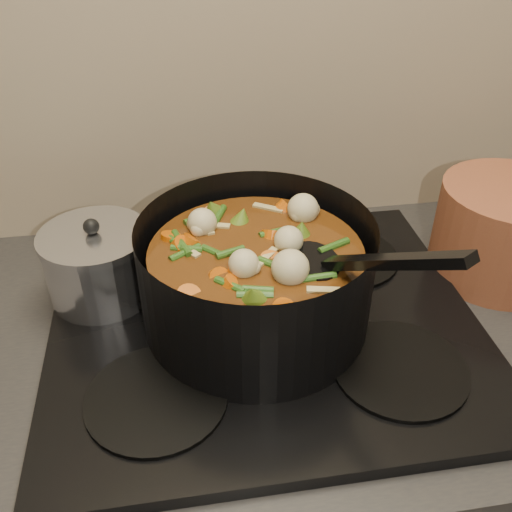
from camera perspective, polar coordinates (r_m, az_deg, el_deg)
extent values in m
plane|color=tan|center=(0.97, -2.43, 23.87)|extent=(4.00, 0.00, 4.00)
cube|color=brown|center=(1.23, 0.65, -23.92)|extent=(2.60, 0.60, 0.86)
cube|color=black|center=(0.88, 0.84, -8.43)|extent=(2.64, 0.64, 0.05)
cube|color=black|center=(0.85, 0.86, -6.73)|extent=(0.62, 0.54, 0.02)
cylinder|color=black|center=(0.75, -9.92, -13.77)|extent=(0.18, 0.18, 0.01)
cylinder|color=black|center=(0.79, 14.21, -10.81)|extent=(0.18, 0.18, 0.01)
cylinder|color=black|center=(0.94, -10.17, -1.83)|extent=(0.18, 0.18, 0.01)
cylinder|color=black|center=(0.98, 8.85, -0.05)|extent=(0.18, 0.18, 0.01)
cylinder|color=black|center=(0.79, 0.00, -1.94)|extent=(0.41, 0.41, 0.16)
cylinder|color=black|center=(0.84, 0.00, -6.03)|extent=(0.32, 0.32, 0.01)
cylinder|color=#512A0D|center=(0.80, 0.00, -2.71)|extent=(0.29, 0.29, 0.11)
cylinder|color=#C75409|center=(0.78, 3.14, 0.63)|extent=(0.03, 0.03, 0.03)
cylinder|color=#C75409|center=(0.83, 2.84, 2.93)|extent=(0.04, 0.04, 0.03)
cylinder|color=#C75409|center=(0.86, -2.15, 4.38)|extent=(0.05, 0.04, 0.03)
cylinder|color=#C75409|center=(0.79, -3.96, 1.36)|extent=(0.04, 0.04, 0.03)
cylinder|color=#C75409|center=(0.74, -6.60, -1.38)|extent=(0.04, 0.04, 0.03)
cylinder|color=#C75409|center=(0.74, -0.95, -1.49)|extent=(0.05, 0.05, 0.03)
cylinder|color=#C75409|center=(0.72, 3.29, -2.61)|extent=(0.04, 0.04, 0.03)
cylinder|color=#C75409|center=(0.77, 8.24, -0.37)|extent=(0.04, 0.03, 0.03)
cylinder|color=#C75409|center=(0.80, 3.27, 1.92)|extent=(0.04, 0.05, 0.03)
cylinder|color=#C75409|center=(0.85, 0.10, 3.96)|extent=(0.04, 0.04, 0.03)
cylinder|color=#C75409|center=(0.80, -2.31, 1.53)|extent=(0.03, 0.03, 0.03)
cylinder|color=#C75409|center=(0.77, -5.72, -0.05)|extent=(0.04, 0.04, 0.03)
cylinder|color=#C75409|center=(0.70, -5.13, -3.94)|extent=(0.04, 0.05, 0.03)
sphere|color=beige|center=(0.77, 4.96, 1.67)|extent=(0.05, 0.05, 0.05)
sphere|color=beige|center=(0.82, -0.02, 3.88)|extent=(0.05, 0.05, 0.05)
sphere|color=beige|center=(0.77, -4.97, 1.65)|extent=(0.05, 0.05, 0.05)
sphere|color=beige|center=(0.71, -1.63, -1.68)|extent=(0.05, 0.05, 0.05)
sphere|color=beige|center=(0.74, 4.72, -0.06)|extent=(0.05, 0.05, 0.05)
sphere|color=beige|center=(0.81, 2.75, 3.43)|extent=(0.05, 0.05, 0.05)
cone|color=#4F6D1B|center=(0.70, 2.44, -3.17)|extent=(0.04, 0.04, 0.04)
cone|color=#4F6D1B|center=(0.80, 6.17, 2.28)|extent=(0.04, 0.04, 0.04)
cone|color=#4F6D1B|center=(0.84, -2.69, 4.12)|extent=(0.04, 0.04, 0.04)
cone|color=#4F6D1B|center=(0.73, -6.37, -1.03)|extent=(0.04, 0.04, 0.04)
cone|color=#4F6D1B|center=(0.70, 3.94, -2.73)|extent=(0.04, 0.04, 0.04)
cylinder|color=#35601C|center=(0.80, 2.14, 2.33)|extent=(0.01, 0.04, 0.01)
cylinder|color=#35601C|center=(0.86, -0.83, 4.89)|extent=(0.04, 0.04, 0.01)
cylinder|color=#35601C|center=(0.82, -4.87, 3.03)|extent=(0.04, 0.02, 0.01)
cylinder|color=#35601C|center=(0.77, -5.22, 0.54)|extent=(0.03, 0.04, 0.01)
cylinder|color=#35601C|center=(0.74, -2.58, -0.85)|extent=(0.03, 0.04, 0.01)
cylinder|color=#35601C|center=(0.68, 0.21, -4.56)|extent=(0.04, 0.02, 0.01)
cylinder|color=#35601C|center=(0.72, 5.11, -2.15)|extent=(0.04, 0.04, 0.01)
cylinder|color=#35601C|center=(0.77, 5.21, 0.67)|extent=(0.01, 0.04, 0.01)
cylinder|color=#35601C|center=(0.80, 2.63, 2.09)|extent=(0.04, 0.03, 0.01)
cylinder|color=#35601C|center=(0.86, 0.51, 4.91)|extent=(0.04, 0.02, 0.01)
cylinder|color=#35601C|center=(0.83, -4.01, 3.46)|extent=(0.03, 0.04, 0.01)
cylinder|color=#35601C|center=(0.78, -5.13, 1.07)|extent=(0.03, 0.04, 0.01)
cylinder|color=#35601C|center=(0.74, -3.03, -0.56)|extent=(0.04, 0.02, 0.01)
cylinder|color=#35601C|center=(0.68, -1.49, -4.48)|extent=(0.04, 0.04, 0.01)
cylinder|color=#35601C|center=(0.71, 4.15, -2.66)|extent=(0.01, 0.04, 0.01)
cylinder|color=#35601C|center=(0.76, 5.17, 0.13)|extent=(0.04, 0.03, 0.01)
cube|color=tan|center=(0.78, -5.82, 1.20)|extent=(0.05, 0.01, 0.00)
cube|color=tan|center=(0.71, -1.94, -2.80)|extent=(0.02, 0.05, 0.00)
cube|color=tan|center=(0.74, 5.56, -0.84)|extent=(0.05, 0.03, 0.00)
cube|color=tan|center=(0.82, 3.20, 3.29)|extent=(0.04, 0.04, 0.00)
cube|color=tan|center=(0.82, -4.07, 2.91)|extent=(0.03, 0.05, 0.00)
cube|color=tan|center=(0.73, -5.00, -1.46)|extent=(0.05, 0.02, 0.00)
ellipsoid|color=black|center=(0.75, 5.76, -0.56)|extent=(0.08, 0.10, 0.01)
cube|color=black|center=(0.67, 13.30, -0.56)|extent=(0.12, 0.18, 0.12)
cylinder|color=silver|center=(0.89, -15.42, -1.08)|extent=(0.16, 0.16, 0.10)
cylinder|color=silver|center=(0.86, -15.97, 1.86)|extent=(0.16, 0.16, 0.01)
sphere|color=black|center=(0.86, -16.16, 2.85)|extent=(0.02, 0.02, 0.02)
cylinder|color=brown|center=(1.01, 23.56, 2.28)|extent=(0.28, 0.28, 0.16)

